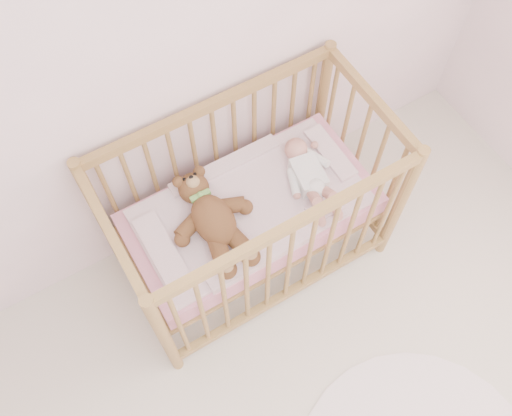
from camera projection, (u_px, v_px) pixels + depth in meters
wall_back at (123, 65)px, 2.17m from camera, size 4.00×0.02×2.70m
crib at (251, 212)px, 2.83m from camera, size 1.36×0.76×1.00m
mattress at (251, 213)px, 2.84m from camera, size 1.22×0.62×0.13m
blanket at (251, 206)px, 2.78m from camera, size 1.10×0.58×0.06m
baby at (309, 173)px, 2.78m from camera, size 0.33×0.55×0.13m
teddy_bear at (214, 221)px, 2.64m from camera, size 0.43×0.60×0.17m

